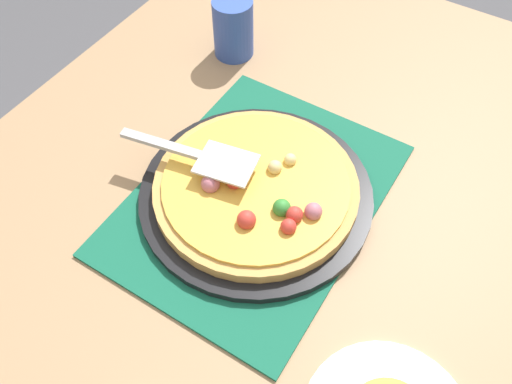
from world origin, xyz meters
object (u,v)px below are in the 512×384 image
(pizza_pan, at_px, (256,195))
(cup_near, at_px, (233,28))
(pizza, at_px, (257,188))
(pizza_server, at_px, (198,155))

(pizza_pan, bearing_deg, cup_near, -141.31)
(pizza_pan, distance_m, cup_near, 0.38)
(pizza_pan, distance_m, pizza, 0.02)
(pizza_pan, relative_size, pizza_server, 1.62)
(cup_near, relative_size, pizza_server, 0.51)
(pizza_pan, bearing_deg, pizza, 53.80)
(pizza, xyz_separation_m, cup_near, (-0.30, -0.24, 0.03))
(pizza_server, bearing_deg, pizza_pan, 100.71)
(pizza, height_order, pizza_server, pizza_server)
(cup_near, bearing_deg, pizza, 38.78)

